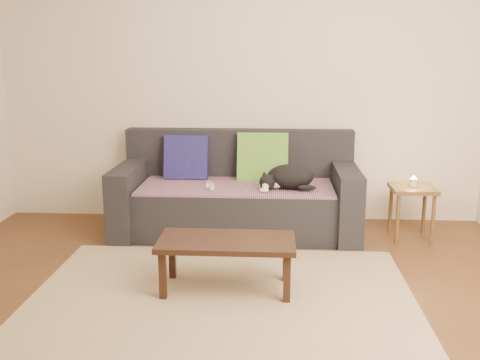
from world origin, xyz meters
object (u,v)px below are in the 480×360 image
(cat, at_px, (288,177))
(coffee_table, at_px, (227,246))
(wii_remote_b, at_px, (208,185))
(side_table, at_px, (412,196))
(sofa, at_px, (237,197))
(wii_remote_a, at_px, (212,186))

(cat, bearing_deg, coffee_table, -100.40)
(cat, height_order, wii_remote_b, cat)
(side_table, bearing_deg, wii_remote_b, -178.84)
(side_table, bearing_deg, sofa, 175.54)
(wii_remote_b, bearing_deg, coffee_table, -170.13)
(wii_remote_a, height_order, coffee_table, wii_remote_a)
(wii_remote_b, height_order, coffee_table, wii_remote_b)
(sofa, height_order, wii_remote_b, sofa)
(cat, relative_size, wii_remote_b, 3.27)
(wii_remote_a, bearing_deg, wii_remote_b, 26.38)
(side_table, distance_m, coffee_table, 1.91)
(wii_remote_b, height_order, side_table, wii_remote_b)
(side_table, relative_size, coffee_table, 0.50)
(wii_remote_a, relative_size, side_table, 0.33)
(wii_remote_a, xyz_separation_m, side_table, (1.70, 0.10, -0.08))
(side_table, height_order, coffee_table, side_table)
(wii_remote_a, distance_m, wii_remote_b, 0.07)
(wii_remote_b, xyz_separation_m, coffee_table, (0.26, -1.16, -0.14))
(wii_remote_b, bearing_deg, wii_remote_a, -150.24)
(sofa, distance_m, wii_remote_a, 0.33)
(sofa, relative_size, cat, 4.28)
(cat, bearing_deg, wii_remote_b, -172.77)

